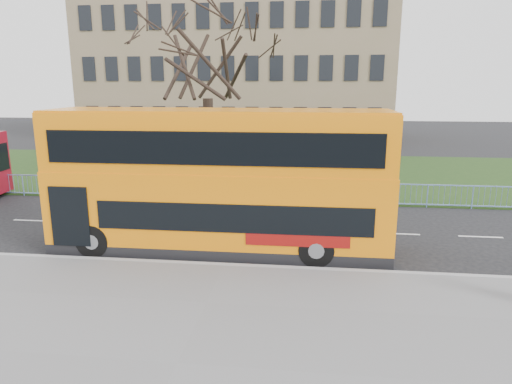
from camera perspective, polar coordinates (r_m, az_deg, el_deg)
ground at (r=15.85m, az=-2.90°, el=-7.29°), size 120.00×120.00×0.00m
pavement at (r=9.94m, az=-9.82°, el=-20.58°), size 80.00×10.50×0.12m
kerb at (r=14.41m, az=-3.94°, el=-9.18°), size 80.00×0.20×0.14m
grass_verge at (r=29.56m, az=1.70°, el=2.50°), size 80.00×15.40×0.08m
guard_railing at (r=21.96m, az=-0.06°, el=0.07°), size 40.00×0.12×1.10m
bare_tree at (r=25.24m, az=-6.10°, el=13.62°), size 7.94×7.94×11.34m
civic_building at (r=50.22m, az=-1.97°, el=14.90°), size 30.00×15.00×14.00m
yellow_bus at (r=15.32m, az=-4.65°, el=1.81°), size 11.27×2.76×4.72m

